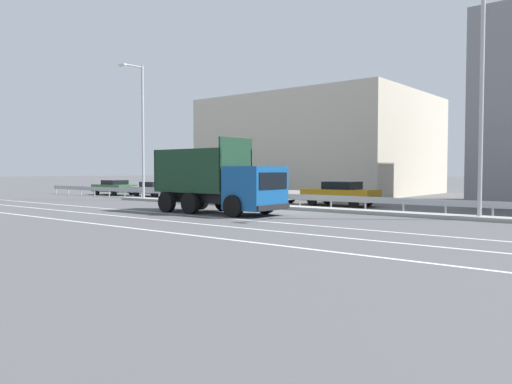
{
  "coord_description": "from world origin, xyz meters",
  "views": [
    {
      "loc": [
        15.33,
        -21.25,
        2.18
      ],
      "look_at": [
        -1.48,
        -0.57,
        1.02
      ],
      "focal_mm": 35.0,
      "sensor_mm": 36.0,
      "label": 1
    }
  ],
  "objects_px": {
    "street_lamp_0": "(141,127)",
    "median_road_sign": "(211,183)",
    "parked_car_0": "(114,187)",
    "parked_car_1": "(154,189)",
    "parked_car_2": "(200,190)",
    "parked_car_4": "(340,193)",
    "dump_truck": "(230,188)",
    "street_lamp_1": "(480,95)",
    "parked_car_3": "(266,192)"
  },
  "relations": [
    {
      "from": "street_lamp_0",
      "to": "parked_car_1",
      "type": "relative_size",
      "value": 2.4
    },
    {
      "from": "dump_truck",
      "to": "parked_car_2",
      "type": "bearing_deg",
      "value": -128.98
    },
    {
      "from": "dump_truck",
      "to": "parked_car_2",
      "type": "height_order",
      "value": "dump_truck"
    },
    {
      "from": "street_lamp_1",
      "to": "parked_car_2",
      "type": "distance_m",
      "value": 21.8
    },
    {
      "from": "parked_car_4",
      "to": "parked_car_3",
      "type": "bearing_deg",
      "value": 96.3
    },
    {
      "from": "street_lamp_0",
      "to": "parked_car_4",
      "type": "height_order",
      "value": "street_lamp_0"
    },
    {
      "from": "dump_truck",
      "to": "street_lamp_1",
      "type": "relative_size",
      "value": 0.74
    },
    {
      "from": "street_lamp_0",
      "to": "parked_car_0",
      "type": "bearing_deg",
      "value": 157.09
    },
    {
      "from": "median_road_sign",
      "to": "parked_car_4",
      "type": "xyz_separation_m",
      "value": [
        7.09,
        4.04,
        -0.58
      ]
    },
    {
      "from": "parked_car_0",
      "to": "street_lamp_1",
      "type": "bearing_deg",
      "value": -97.18
    },
    {
      "from": "street_lamp_1",
      "to": "parked_car_3",
      "type": "xyz_separation_m",
      "value": [
        -14.52,
        3.62,
        -4.7
      ]
    },
    {
      "from": "dump_truck",
      "to": "street_lamp_1",
      "type": "xyz_separation_m",
      "value": [
        10.55,
        4.33,
        4.12
      ]
    },
    {
      "from": "parked_car_0",
      "to": "parked_car_4",
      "type": "distance_m",
      "value": 22.36
    },
    {
      "from": "street_lamp_1",
      "to": "parked_car_0",
      "type": "distance_m",
      "value": 32.04
    },
    {
      "from": "parked_car_1",
      "to": "parked_car_3",
      "type": "height_order",
      "value": "parked_car_3"
    },
    {
      "from": "street_lamp_0",
      "to": "parked_car_0",
      "type": "relative_size",
      "value": 2.36
    },
    {
      "from": "street_lamp_0",
      "to": "parked_car_0",
      "type": "xyz_separation_m",
      "value": [
        -8.55,
        3.61,
        -4.6
      ]
    },
    {
      "from": "parked_car_3",
      "to": "parked_car_4",
      "type": "bearing_deg",
      "value": 91.28
    },
    {
      "from": "parked_car_1",
      "to": "parked_car_2",
      "type": "relative_size",
      "value": 0.93
    },
    {
      "from": "street_lamp_1",
      "to": "parked_car_1",
      "type": "bearing_deg",
      "value": 171.14
    },
    {
      "from": "parked_car_4",
      "to": "parked_car_1",
      "type": "bearing_deg",
      "value": 90.21
    },
    {
      "from": "dump_truck",
      "to": "parked_car_4",
      "type": "distance_m",
      "value": 8.67
    },
    {
      "from": "street_lamp_0",
      "to": "parked_car_1",
      "type": "distance_m",
      "value": 7.37
    },
    {
      "from": "street_lamp_1",
      "to": "parked_car_1",
      "type": "distance_m",
      "value": 27.5
    },
    {
      "from": "parked_car_2",
      "to": "parked_car_4",
      "type": "bearing_deg",
      "value": 87.78
    },
    {
      "from": "parked_car_0",
      "to": "parked_car_4",
      "type": "bearing_deg",
      "value": -89.05
    },
    {
      "from": "parked_car_1",
      "to": "parked_car_4",
      "type": "relative_size",
      "value": 0.88
    },
    {
      "from": "median_road_sign",
      "to": "parked_car_0",
      "type": "xyz_separation_m",
      "value": [
        -15.26,
        3.36,
        -0.65
      ]
    },
    {
      "from": "parked_car_0",
      "to": "parked_car_1",
      "type": "height_order",
      "value": "parked_car_0"
    },
    {
      "from": "parked_car_4",
      "to": "street_lamp_1",
      "type": "bearing_deg",
      "value": -114.62
    },
    {
      "from": "median_road_sign",
      "to": "parked_car_0",
      "type": "height_order",
      "value": "median_road_sign"
    },
    {
      "from": "parked_car_3",
      "to": "parked_car_4",
      "type": "height_order",
      "value": "parked_car_4"
    },
    {
      "from": "parked_car_0",
      "to": "parked_car_3",
      "type": "height_order",
      "value": "parked_car_3"
    },
    {
      "from": "dump_truck",
      "to": "parked_car_3",
      "type": "bearing_deg",
      "value": -154.57
    },
    {
      "from": "parked_car_2",
      "to": "parked_car_4",
      "type": "height_order",
      "value": "parked_car_4"
    },
    {
      "from": "parked_car_0",
      "to": "parked_car_3",
      "type": "relative_size",
      "value": 0.87
    },
    {
      "from": "parked_car_2",
      "to": "parked_car_1",
      "type": "bearing_deg",
      "value": -98.43
    },
    {
      "from": "street_lamp_0",
      "to": "median_road_sign",
      "type": "bearing_deg",
      "value": 2.13
    },
    {
      "from": "parked_car_4",
      "to": "street_lamp_0",
      "type": "bearing_deg",
      "value": 107.34
    },
    {
      "from": "parked_car_0",
      "to": "parked_car_2",
      "type": "xyz_separation_m",
      "value": [
        10.54,
        0.23,
        -0.01
      ]
    },
    {
      "from": "parked_car_2",
      "to": "parked_car_4",
      "type": "relative_size",
      "value": 0.94
    },
    {
      "from": "parked_car_1",
      "to": "parked_car_0",
      "type": "bearing_deg",
      "value": -84.24
    },
    {
      "from": "dump_truck",
      "to": "parked_car_3",
      "type": "distance_m",
      "value": 8.91
    },
    {
      "from": "median_road_sign",
      "to": "street_lamp_0",
      "type": "xyz_separation_m",
      "value": [
        -6.71,
        -0.25,
        3.95
      ]
    },
    {
      "from": "parked_car_3",
      "to": "parked_car_2",
      "type": "bearing_deg",
      "value": -96.18
    },
    {
      "from": "parked_car_2",
      "to": "parked_car_0",
      "type": "bearing_deg",
      "value": -93.16
    },
    {
      "from": "street_lamp_0",
      "to": "street_lamp_1",
      "type": "bearing_deg",
      "value": 0.2
    },
    {
      "from": "dump_truck",
      "to": "parked_car_0",
      "type": "distance_m",
      "value": 22.38
    },
    {
      "from": "street_lamp_0",
      "to": "parked_car_2",
      "type": "relative_size",
      "value": 2.22
    },
    {
      "from": "median_road_sign",
      "to": "parked_car_3",
      "type": "distance_m",
      "value": 3.91
    }
  ]
}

